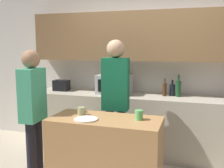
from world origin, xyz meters
TOP-DOWN VIEW (x-y plane):
  - back_wall at (0.00, 1.66)m, footprint 6.40×0.40m
  - back_counter at (0.00, 1.39)m, footprint 3.60×0.62m
  - kitchen_island at (-0.22, 0.16)m, footprint 1.24×0.57m
  - microwave at (-0.49, 1.41)m, footprint 0.52×0.39m
  - toaster at (-1.43, 1.42)m, footprint 0.26×0.16m
  - bottle_0 at (0.29, 1.46)m, footprint 0.06×0.06m
  - bottle_1 at (0.40, 1.50)m, footprint 0.08×0.08m
  - bottle_2 at (0.49, 1.46)m, footprint 0.07×0.07m
  - plate_on_island at (-0.40, 0.04)m, footprint 0.26×0.26m
  - cup_0 at (0.15, 0.21)m, footprint 0.09×0.09m
  - cup_1 at (-0.53, 0.21)m, footprint 0.09×0.09m
  - person_left at (-1.12, 0.12)m, footprint 0.21×0.35m
  - person_center at (-0.26, 0.70)m, footprint 0.35×0.23m

SIDE VIEW (x-z plane):
  - kitchen_island at x=-0.22m, z-range 0.00..0.88m
  - back_counter at x=0.00m, z-range 0.00..0.93m
  - plate_on_island at x=-0.40m, z-range 0.88..0.90m
  - cup_1 at x=-0.53m, z-range 0.88..0.97m
  - cup_0 at x=0.15m, z-range 0.88..0.99m
  - person_left at x=-1.12m, z-range 0.15..1.79m
  - toaster at x=-1.43m, z-range 0.92..1.11m
  - bottle_1 at x=0.40m, z-range 0.90..1.14m
  - bottle_0 at x=0.29m, z-range 0.90..1.16m
  - bottle_2 at x=0.49m, z-range 0.89..1.22m
  - person_center at x=-0.26m, z-range 0.18..1.93m
  - microwave at x=-0.49m, z-range 0.93..1.23m
  - back_wall at x=0.00m, z-range 0.19..2.89m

